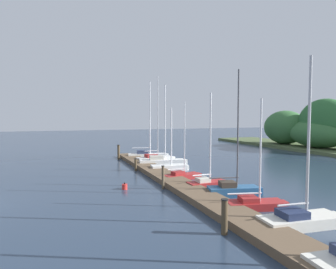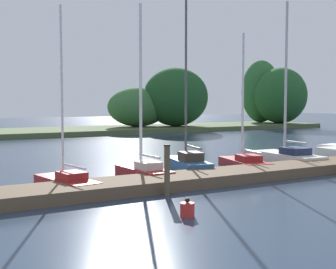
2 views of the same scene
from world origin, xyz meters
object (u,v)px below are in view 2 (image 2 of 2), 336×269
(sailboat_8, at_px, (287,155))
(mooring_piling_2, at_px, (167,170))
(sailboat_6, at_px, (187,162))
(channel_buoy_0, at_px, (187,209))
(sailboat_5, at_px, (143,169))
(sailboat_4, at_px, (65,181))
(sailboat_7, at_px, (244,161))

(sailboat_8, xyz_separation_m, mooring_piling_2, (-7.96, -3.27, 0.36))
(sailboat_6, bearing_deg, channel_buoy_0, 161.24)
(mooring_piling_2, relative_size, channel_buoy_0, 3.31)
(sailboat_5, xyz_separation_m, sailboat_6, (2.16, 0.54, 0.02))
(sailboat_4, distance_m, sailboat_5, 2.95)
(sailboat_4, relative_size, sailboat_6, 0.78)
(sailboat_6, xyz_separation_m, sailboat_8, (5.12, -0.10, -0.01))
(sailboat_8, distance_m, mooring_piling_2, 8.61)
(sailboat_4, relative_size, mooring_piling_2, 3.78)
(sailboat_8, bearing_deg, sailboat_7, 101.10)
(sailboat_6, height_order, sailboat_8, sailboat_6)
(sailboat_8, bearing_deg, sailboat_4, 100.65)
(sailboat_6, distance_m, mooring_piling_2, 4.42)
(channel_buoy_0, bearing_deg, sailboat_8, 32.39)
(mooring_piling_2, bearing_deg, sailboat_5, 76.63)
(sailboat_5, height_order, sailboat_6, sailboat_6)
(sailboat_6, bearing_deg, sailboat_8, -77.20)
(sailboat_7, relative_size, sailboat_8, 0.77)
(sailboat_6, height_order, sailboat_7, sailboat_6)
(sailboat_5, distance_m, sailboat_7, 4.64)
(sailboat_6, xyz_separation_m, channel_buoy_0, (-3.61, -5.63, -0.22))
(sailboat_8, bearing_deg, channel_buoy_0, 127.76)
(sailboat_4, xyz_separation_m, sailboat_6, (5.07, 1.04, 0.11))
(sailboat_6, distance_m, channel_buoy_0, 6.69)
(sailboat_5, distance_m, mooring_piling_2, 2.93)
(sailboat_4, bearing_deg, sailboat_5, -89.48)
(sailboat_6, relative_size, sailboat_7, 1.33)
(sailboat_8, bearing_deg, sailboat_6, 94.31)
(sailboat_4, distance_m, sailboat_8, 10.23)
(mooring_piling_2, height_order, channel_buoy_0, mooring_piling_2)
(sailboat_7, distance_m, channel_buoy_0, 8.05)
(sailboat_4, bearing_deg, channel_buoy_0, -171.59)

